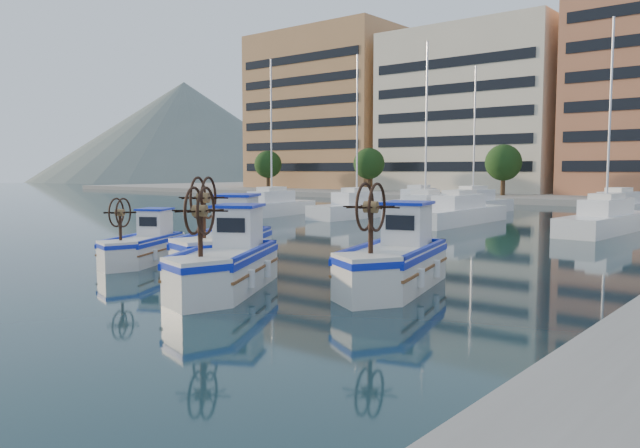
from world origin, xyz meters
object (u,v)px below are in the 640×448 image
at_px(fishing_boat_b, 226,243).
at_px(fishing_boat_d, 395,258).
at_px(fishing_boat_a, 144,244).
at_px(fishing_boat_c, 227,260).

bearing_deg(fishing_boat_b, fishing_boat_d, -22.69).
xyz_separation_m(fishing_boat_a, fishing_boat_b, (3.50, 0.91, 0.21)).
xyz_separation_m(fishing_boat_c, fishing_boat_d, (3.61, 3.28, 0.03)).
bearing_deg(fishing_boat_a, fishing_boat_d, -18.28).
height_order(fishing_boat_b, fishing_boat_d, fishing_boat_b).
distance_m(fishing_boat_b, fishing_boat_d, 6.42).
distance_m(fishing_boat_a, fishing_boat_b, 3.62).
bearing_deg(fishing_boat_b, fishing_boat_a, 164.87).
height_order(fishing_boat_b, fishing_boat_c, fishing_boat_b).
xyz_separation_m(fishing_boat_b, fishing_boat_c, (2.77, -2.50, -0.06)).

